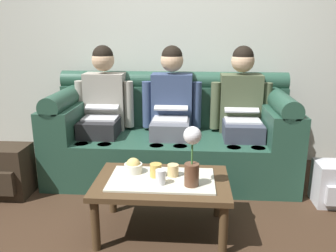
# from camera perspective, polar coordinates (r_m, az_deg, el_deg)

# --- Properties ---
(ground_plane) EXTENTS (14.00, 14.00, 0.00)m
(ground_plane) POSITION_cam_1_polar(r_m,az_deg,el_deg) (2.43, -1.34, -18.75)
(ground_plane) COLOR #382619
(back_wall_patterned) EXTENTS (6.00, 0.12, 2.90)m
(back_wall_patterned) POSITION_cam_1_polar(r_m,az_deg,el_deg) (3.70, 1.10, 16.89)
(back_wall_patterned) COLOR silver
(back_wall_patterned) RESTS_ON ground_plane
(couch) EXTENTS (2.21, 0.88, 0.96)m
(couch) POSITION_cam_1_polar(r_m,az_deg,el_deg) (3.32, 0.52, -1.85)
(couch) COLOR #234738
(couch) RESTS_ON ground_plane
(person_left) EXTENTS (0.56, 0.67, 1.22)m
(person_left) POSITION_cam_1_polar(r_m,az_deg,el_deg) (3.35, -10.59, 3.10)
(person_left) COLOR #232326
(person_left) RESTS_ON ground_plane
(person_middle) EXTENTS (0.56, 0.67, 1.22)m
(person_middle) POSITION_cam_1_polar(r_m,az_deg,el_deg) (3.24, 0.53, 2.97)
(person_middle) COLOR #595B66
(person_middle) RESTS_ON ground_plane
(person_right) EXTENTS (0.56, 0.67, 1.22)m
(person_right) POSITION_cam_1_polar(r_m,az_deg,el_deg) (3.27, 11.90, 2.73)
(person_right) COLOR #383D4C
(person_right) RESTS_ON ground_plane
(coffee_table) EXTENTS (0.90, 0.58, 0.40)m
(coffee_table) POSITION_cam_1_polar(r_m,az_deg,el_deg) (2.40, -1.02, -9.84)
(coffee_table) COLOR #47331E
(coffee_table) RESTS_ON ground_plane
(flower_vase) EXTENTS (0.11, 0.11, 0.39)m
(flower_vase) POSITION_cam_1_polar(r_m,az_deg,el_deg) (2.21, 3.95, -4.63)
(flower_vase) COLOR brown
(flower_vase) RESTS_ON coffee_table
(snack_bowl) EXTENTS (0.13, 0.13, 0.11)m
(snack_bowl) POSITION_cam_1_polar(r_m,az_deg,el_deg) (2.47, -5.67, -6.59)
(snack_bowl) COLOR silver
(snack_bowl) RESTS_ON coffee_table
(cup_near_left) EXTENTS (0.08, 0.08, 0.08)m
(cup_near_left) POSITION_cam_1_polar(r_m,az_deg,el_deg) (2.40, 0.82, -7.23)
(cup_near_left) COLOR #DBB77A
(cup_near_left) RESTS_ON coffee_table
(cup_near_right) EXTENTS (0.07, 0.07, 0.10)m
(cup_near_right) POSITION_cam_1_polar(r_m,az_deg,el_deg) (2.28, -1.34, -8.30)
(cup_near_right) COLOR silver
(cup_near_right) RESTS_ON coffee_table
(cup_far_center) EXTENTS (0.08, 0.08, 0.09)m
(cup_far_center) POSITION_cam_1_polar(r_m,az_deg,el_deg) (2.39, -2.00, -7.22)
(cup_far_center) COLOR gold
(cup_far_center) RESTS_ON coffee_table
(backpack_left) EXTENTS (0.36, 0.32, 0.43)m
(backpack_left) POSITION_cam_1_polar(r_m,az_deg,el_deg) (3.24, -24.69, -6.75)
(backpack_left) COLOR #2D2319
(backpack_left) RESTS_ON ground_plane
(backpack_right) EXTENTS (0.29, 0.30, 0.34)m
(backpack_right) POSITION_cam_1_polar(r_m,az_deg,el_deg) (3.12, 25.37, -8.58)
(backpack_right) COLOR #B7B7BC
(backpack_right) RESTS_ON ground_plane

